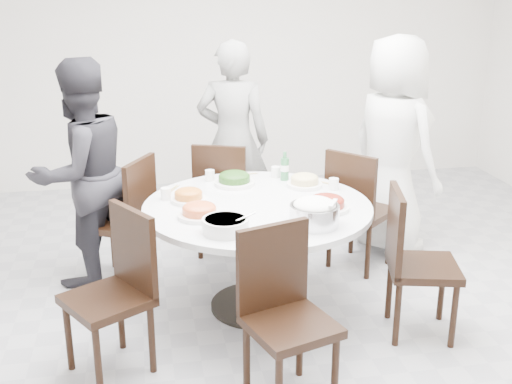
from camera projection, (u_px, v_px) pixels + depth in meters
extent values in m
cube|color=#A1A1A6|center=(291.00, 310.00, 4.39)|extent=(6.00, 6.00, 0.01)
cube|color=silver|center=(227.00, 53.00, 6.74)|extent=(6.00, 0.01, 2.80)
cylinder|color=silver|center=(257.00, 257.00, 4.31)|extent=(1.50, 1.50, 0.75)
cube|color=black|center=(361.00, 208.00, 4.92)|extent=(0.59, 0.59, 0.95)
cube|color=black|center=(225.00, 197.00, 5.18)|extent=(0.54, 0.54, 0.95)
cube|color=black|center=(119.00, 220.00, 4.69)|extent=(0.57, 0.57, 0.95)
cube|color=black|center=(107.00, 296.00, 3.57)|extent=(0.58, 0.58, 0.95)
cube|color=black|center=(291.00, 322.00, 3.31)|extent=(0.53, 0.53, 0.95)
cube|color=black|center=(424.00, 264.00, 3.97)|extent=(0.51, 0.51, 0.95)
imported|color=silver|center=(393.00, 146.00, 5.13)|extent=(0.87, 1.01, 1.76)
imported|color=black|center=(233.00, 140.00, 5.45)|extent=(0.70, 0.55, 1.69)
imported|color=#222127|center=(82.00, 174.00, 4.58)|extent=(1.02, 0.98, 1.65)
cylinder|color=white|center=(234.00, 180.00, 4.58)|extent=(0.29, 0.29, 0.08)
cylinder|color=white|center=(305.00, 182.00, 4.54)|extent=(0.25, 0.25, 0.07)
cylinder|color=white|center=(189.00, 197.00, 4.24)|extent=(0.24, 0.24, 0.06)
cylinder|color=white|center=(327.00, 204.00, 4.09)|extent=(0.29, 0.29, 0.07)
cylinder|color=white|center=(199.00, 212.00, 3.96)|extent=(0.27, 0.27, 0.07)
cylinder|color=silver|center=(314.00, 215.00, 3.82)|extent=(0.30, 0.30, 0.13)
cylinder|color=white|center=(225.00, 225.00, 3.73)|extent=(0.27, 0.27, 0.08)
cylinder|color=#2B6C3D|center=(285.00, 166.00, 4.67)|extent=(0.06, 0.06, 0.21)
cylinder|color=white|center=(241.00, 171.00, 4.77)|extent=(0.07, 0.07, 0.08)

